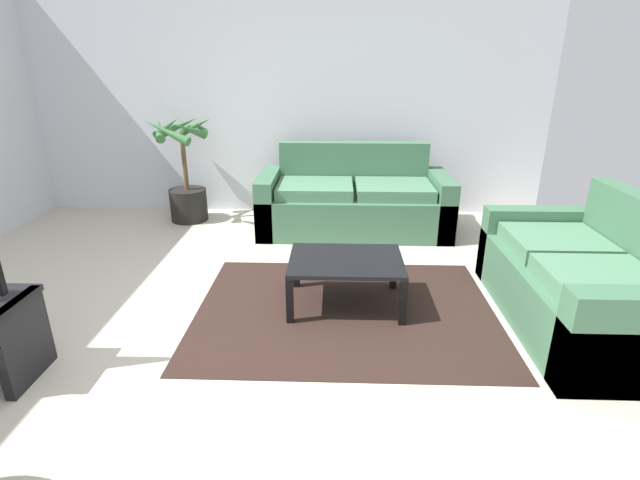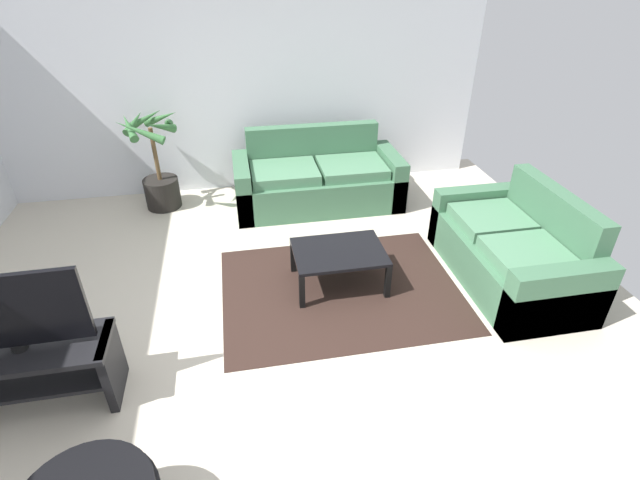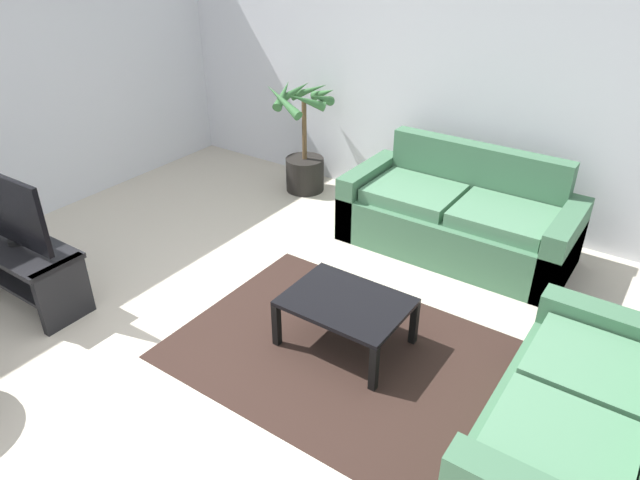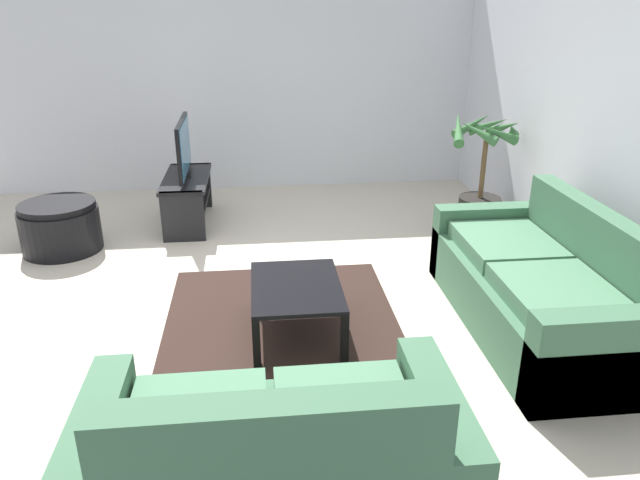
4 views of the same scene
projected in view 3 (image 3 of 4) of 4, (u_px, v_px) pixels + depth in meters
ground_plane at (223, 353)px, 4.05m from camera, size 6.60×6.60×0.00m
wall_back at (426, 73)px, 5.53m from camera, size 6.00×0.06×2.70m
couch_main at (458, 219)px, 5.16m from camera, size 2.01×0.90×0.90m
couch_loveseat at (585, 435)px, 3.04m from camera, size 0.90×1.66×0.90m
tv_stand at (21, 264)px, 4.46m from camera, size 1.10×0.45×0.51m
tv at (5, 208)px, 4.22m from camera, size 0.97×0.10×0.59m
coffee_table at (346, 306)px, 3.99m from camera, size 0.84×0.62×0.37m
area_rug at (337, 350)px, 4.07m from camera, size 2.20×1.70×0.01m
potted_palm at (304, 150)px, 6.20m from camera, size 0.69×0.74×1.20m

